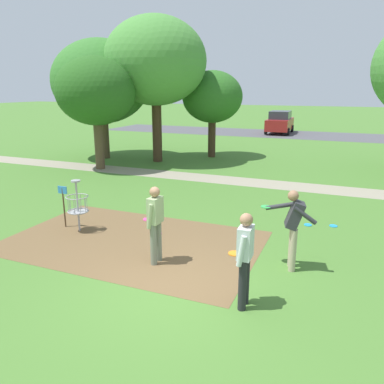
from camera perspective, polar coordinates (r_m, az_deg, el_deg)
The scene contains 17 objects.
ground_plane at distance 7.42m, azimuth -2.72°, elevation -14.49°, with size 160.00×160.00×0.00m, color #47752D.
dirt_tee_pad at distance 9.65m, azimuth -8.85°, elevation -7.32°, with size 6.18×3.92×0.01m, color brown.
disc_golf_basket at distance 10.46m, azimuth -16.99°, elevation -1.64°, with size 0.98×0.58×1.39m.
player_foreground_watching at distance 8.09m, azimuth 14.93°, elevation -4.72°, with size 1.17×0.44×1.71m.
player_throwing at distance 8.14m, azimuth -5.52°, elevation -4.28°, with size 0.41×0.47×1.71m.
player_waiting_left at distance 6.55m, azimuth 7.91°, elevation -9.35°, with size 0.40×0.47×1.71m.
frisbee_by_tee at distance 11.10m, azimuth 16.96°, elevation -4.73°, with size 0.21×0.21×0.02m, color #1E93DB.
frisbee_mid_grass at distance 11.24m, azimuth 20.41°, elevation -4.78°, with size 0.22×0.22×0.02m, color #1E93DB.
frisbee_far_left at distance 10.06m, azimuth -5.14°, elevation -6.19°, with size 0.21×0.21×0.02m, color #E53D99.
frisbee_far_right at distance 11.12m, azimuth -5.13°, elevation -4.06°, with size 0.25×0.25×0.02m, color #E53D99.
tree_near_left at distance 19.67m, azimuth -5.50°, elevation 18.88°, with size 5.00×5.00×7.08m.
tree_near_right at distance 18.19m, azimuth -14.22°, elevation 14.37°, with size 3.58×3.58×5.08m.
tree_mid_center at distance 20.92m, azimuth 3.07°, elevation 13.98°, with size 3.21×3.21×4.60m.
tree_mid_right at distance 21.08m, azimuth -13.45°, elevation 15.75°, with size 5.03×5.03×6.14m.
parking_lot_strip at distance 32.44m, azimuth 17.57°, elevation 8.10°, with size 36.00×6.00×0.01m, color #4C4C51.
parked_car_leftmost at distance 33.15m, azimuth 13.03°, elevation 10.15°, with size 2.06×4.24×1.84m.
gravel_path at distance 15.42m, azimuth 11.43°, elevation 1.19°, with size 40.00×1.43×0.00m, color gray.
Camera 1 is at (2.77, -5.82, 3.69)m, focal length 35.61 mm.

